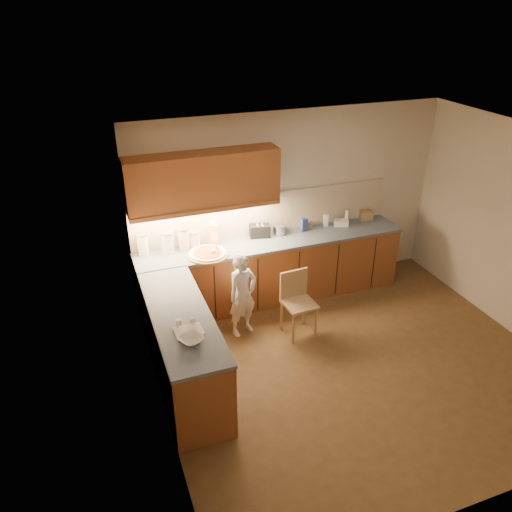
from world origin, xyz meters
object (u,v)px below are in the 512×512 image
object	(u,v)px
pizza_on_board	(208,254)
child	(243,295)
toaster	(260,231)
wooden_chair	(297,299)
oil_jug	(213,234)

from	to	relation	value
pizza_on_board	child	world-z (taller)	pizza_on_board
pizza_on_board	toaster	size ratio (longest dim) A/B	1.77
wooden_chair	oil_jug	bearing A→B (deg)	124.56
wooden_chair	oil_jug	world-z (taller)	oil_jug
pizza_on_board	oil_jug	world-z (taller)	oil_jug
pizza_on_board	wooden_chair	size ratio (longest dim) A/B	0.63
oil_jug	pizza_on_board	bearing A→B (deg)	-119.94
toaster	wooden_chair	bearing A→B (deg)	-71.20
pizza_on_board	wooden_chair	xyz separation A→B (m)	(0.95, -0.74, -0.45)
wooden_chair	toaster	distance (m)	1.16
child	toaster	world-z (taller)	child
child	oil_jug	distance (m)	0.95
oil_jug	child	bearing A→B (deg)	-80.12
wooden_chair	toaster	bearing A→B (deg)	93.07
child	wooden_chair	xyz separation A→B (m)	(0.65, -0.22, -0.07)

